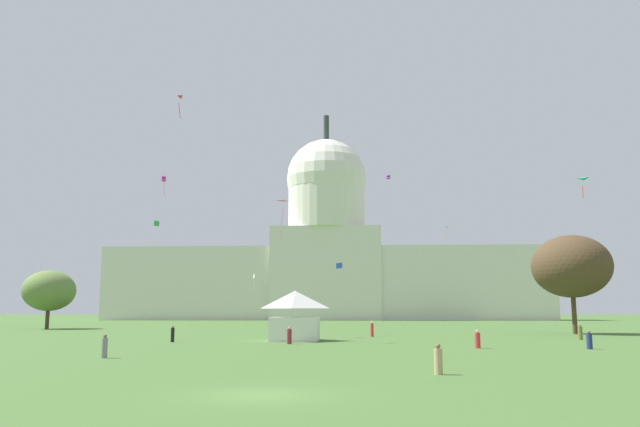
{
  "coord_description": "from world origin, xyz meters",
  "views": [
    {
      "loc": [
        3.52,
        -24.62,
        3.22
      ],
      "look_at": [
        -3.23,
        107.05,
        23.32
      ],
      "focal_mm": 35.43,
      "sensor_mm": 36.0,
      "label": 1
    }
  ],
  "objects_px": {
    "person_red_mid_left": "(297,328)",
    "kite_turquoise_low": "(584,184)",
    "tree_west_mid": "(49,291)",
    "kite_green_low": "(157,223)",
    "kite_blue_low": "(339,266)",
    "person_red_back_right": "(478,340)",
    "person_olive_lawn_far_left": "(580,333)",
    "capitol_building": "(326,258)",
    "kite_white_low": "(254,278)",
    "person_grey_front_left": "(105,347)",
    "person_tan_near_tent": "(438,361)",
    "person_red_edge_east": "(372,330)",
    "kite_gold_mid": "(445,229)",
    "tree_east_mid": "(571,266)",
    "person_maroon_front_right": "(282,329)",
    "kite_red_mid": "(177,99)",
    "event_tent": "(295,316)",
    "person_black_deep_crowd": "(173,334)",
    "kite_violet_high": "(388,177)",
    "person_maroon_back_left": "(289,336)",
    "kite_magenta_mid": "(164,179)",
    "kite_pink_low": "(281,206)"
  },
  "relations": [
    {
      "from": "capitol_building",
      "to": "event_tent",
      "type": "height_order",
      "value": "capitol_building"
    },
    {
      "from": "capitol_building",
      "to": "kite_white_low",
      "type": "height_order",
      "value": "capitol_building"
    },
    {
      "from": "person_maroon_back_left",
      "to": "person_black_deep_crowd",
      "type": "xyz_separation_m",
      "value": [
        -12.04,
        2.95,
        0.03
      ]
    },
    {
      "from": "tree_west_mid",
      "to": "person_grey_front_left",
      "type": "xyz_separation_m",
      "value": [
        34.63,
        -62.49,
        -5.65
      ]
    },
    {
      "from": "tree_west_mid",
      "to": "kite_gold_mid",
      "type": "height_order",
      "value": "kite_gold_mid"
    },
    {
      "from": "person_red_back_right",
      "to": "person_maroon_front_right",
      "type": "height_order",
      "value": "person_maroon_front_right"
    },
    {
      "from": "event_tent",
      "to": "kite_gold_mid",
      "type": "relative_size",
      "value": 1.87
    },
    {
      "from": "kite_turquoise_low",
      "to": "kite_red_mid",
      "type": "bearing_deg",
      "value": 31.04
    },
    {
      "from": "person_maroon_front_right",
      "to": "kite_magenta_mid",
      "type": "xyz_separation_m",
      "value": [
        -33.83,
        55.81,
        32.12
      ]
    },
    {
      "from": "person_grey_front_left",
      "to": "kite_magenta_mid",
      "type": "xyz_separation_m",
      "value": [
        -26.48,
        97.48,
        32.14
      ]
    },
    {
      "from": "kite_blue_low",
      "to": "person_red_back_right",
      "type": "bearing_deg",
      "value": -56.66
    },
    {
      "from": "tree_east_mid",
      "to": "person_maroon_back_left",
      "type": "height_order",
      "value": "tree_east_mid"
    },
    {
      "from": "tree_west_mid",
      "to": "tree_east_mid",
      "type": "height_order",
      "value": "tree_east_mid"
    },
    {
      "from": "person_olive_lawn_far_left",
      "to": "kite_pink_low",
      "type": "xyz_separation_m",
      "value": [
        -31.59,
        -6.83,
        12.97
      ]
    },
    {
      "from": "person_red_edge_east",
      "to": "kite_violet_high",
      "type": "distance_m",
      "value": 82.9
    },
    {
      "from": "kite_magenta_mid",
      "to": "event_tent",
      "type": "bearing_deg",
      "value": -4.82
    },
    {
      "from": "person_olive_lawn_far_left",
      "to": "kite_magenta_mid",
      "type": "bearing_deg",
      "value": -97.58
    },
    {
      "from": "tree_west_mid",
      "to": "kite_pink_low",
      "type": "height_order",
      "value": "kite_pink_low"
    },
    {
      "from": "person_red_back_right",
      "to": "kite_gold_mid",
      "type": "bearing_deg",
      "value": 18.51
    },
    {
      "from": "person_red_edge_east",
      "to": "kite_gold_mid",
      "type": "xyz_separation_m",
      "value": [
        22.39,
        90.91,
        23.72
      ]
    },
    {
      "from": "person_red_edge_east",
      "to": "kite_green_low",
      "type": "relative_size",
      "value": 1.94
    },
    {
      "from": "person_red_back_right",
      "to": "tree_east_mid",
      "type": "bearing_deg",
      "value": -5.06
    },
    {
      "from": "tree_west_mid",
      "to": "person_olive_lawn_far_left",
      "type": "relative_size",
      "value": 6.01
    },
    {
      "from": "tree_west_mid",
      "to": "kite_turquoise_low",
      "type": "bearing_deg",
      "value": -21.92
    },
    {
      "from": "person_red_mid_left",
      "to": "kite_turquoise_low",
      "type": "distance_m",
      "value": 39.13
    },
    {
      "from": "kite_blue_low",
      "to": "person_black_deep_crowd",
      "type": "bearing_deg",
      "value": -112.48
    },
    {
      "from": "person_tan_near_tent",
      "to": "kite_turquoise_low",
      "type": "height_order",
      "value": "kite_turquoise_low"
    },
    {
      "from": "kite_pink_low",
      "to": "kite_blue_low",
      "type": "distance_m",
      "value": 24.41
    },
    {
      "from": "tree_west_mid",
      "to": "kite_violet_high",
      "type": "bearing_deg",
      "value": 38.12
    },
    {
      "from": "person_red_edge_east",
      "to": "kite_green_low",
      "type": "bearing_deg",
      "value": 61.38
    },
    {
      "from": "tree_west_mid",
      "to": "person_olive_lawn_far_left",
      "type": "height_order",
      "value": "tree_west_mid"
    },
    {
      "from": "person_maroon_back_left",
      "to": "person_olive_lawn_far_left",
      "type": "bearing_deg",
      "value": 114.75
    },
    {
      "from": "tree_east_mid",
      "to": "person_black_deep_crowd",
      "type": "relative_size",
      "value": 8.76
    },
    {
      "from": "person_maroon_back_left",
      "to": "kite_red_mid",
      "type": "height_order",
      "value": "kite_red_mid"
    },
    {
      "from": "capitol_building",
      "to": "kite_white_low",
      "type": "xyz_separation_m",
      "value": [
        -14.55,
        -54.83,
        -8.95
      ]
    },
    {
      "from": "person_red_mid_left",
      "to": "kite_violet_high",
      "type": "relative_size",
      "value": 1.57
    },
    {
      "from": "event_tent",
      "to": "person_black_deep_crowd",
      "type": "xyz_separation_m",
      "value": [
        -12.0,
        -3.37,
        -1.83
      ]
    },
    {
      "from": "tree_west_mid",
      "to": "kite_green_low",
      "type": "xyz_separation_m",
      "value": [
        19.54,
        -4.83,
        10.7
      ]
    },
    {
      "from": "person_grey_front_left",
      "to": "kite_green_low",
      "type": "distance_m",
      "value": 61.81
    },
    {
      "from": "person_tan_near_tent",
      "to": "person_red_edge_east",
      "type": "height_order",
      "value": "person_red_edge_east"
    },
    {
      "from": "person_maroon_front_right",
      "to": "kite_red_mid",
      "type": "height_order",
      "value": "kite_red_mid"
    },
    {
      "from": "kite_blue_low",
      "to": "kite_turquoise_low",
      "type": "bearing_deg",
      "value": -12.4
    },
    {
      "from": "tree_east_mid",
      "to": "kite_turquoise_low",
      "type": "distance_m",
      "value": 16.04
    },
    {
      "from": "event_tent",
      "to": "person_olive_lawn_far_left",
      "type": "relative_size",
      "value": 3.23
    },
    {
      "from": "kite_magenta_mid",
      "to": "person_grey_front_left",
      "type": "bearing_deg",
      "value": -16.54
    },
    {
      "from": "kite_pink_low",
      "to": "person_maroon_front_right",
      "type": "bearing_deg",
      "value": -106.19
    },
    {
      "from": "kite_magenta_mid",
      "to": "kite_white_low",
      "type": "distance_m",
      "value": 30.79
    },
    {
      "from": "person_tan_near_tent",
      "to": "kite_green_low",
      "type": "relative_size",
      "value": 1.65
    },
    {
      "from": "person_red_edge_east",
      "to": "kite_white_low",
      "type": "height_order",
      "value": "kite_white_low"
    },
    {
      "from": "tree_west_mid",
      "to": "kite_white_low",
      "type": "distance_m",
      "value": 49.76
    }
  ]
}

